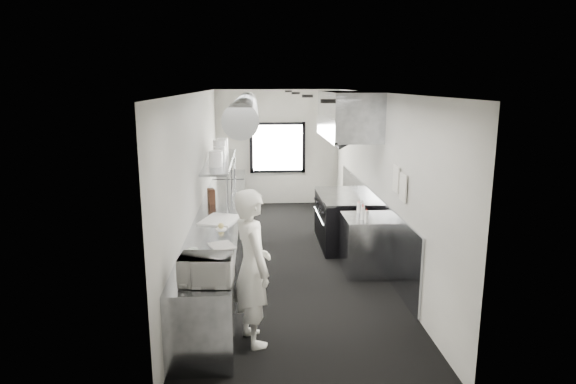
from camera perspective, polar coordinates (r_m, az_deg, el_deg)
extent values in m
cube|color=black|center=(8.61, 0.06, -7.60)|extent=(3.00, 8.00, 0.01)
cube|color=silver|center=(8.09, 0.07, 11.38)|extent=(3.00, 8.00, 0.01)
cube|color=#B2B1A8|center=(12.18, -1.21, 5.13)|extent=(3.00, 0.02, 2.80)
cube|color=#B2B1A8|center=(4.39, 3.63, -8.28)|extent=(3.00, 0.02, 2.80)
cube|color=#B2B1A8|center=(8.27, -10.36, 1.44)|extent=(0.02, 8.00, 2.80)
cube|color=#B2B1A8|center=(8.47, 10.25, 1.69)|extent=(0.02, 8.00, 2.80)
cube|color=gray|center=(8.94, 9.45, -3.31)|extent=(0.03, 5.50, 1.10)
cylinder|color=#9CA1A5|center=(8.48, -4.91, 9.69)|extent=(0.40, 6.40, 0.40)
cube|color=white|center=(12.14, -1.20, 5.11)|extent=(1.20, 0.03, 1.10)
cube|color=black|center=(12.10, -1.22, 7.82)|extent=(1.36, 0.03, 0.08)
cube|color=black|center=(12.25, -1.20, 2.45)|extent=(1.36, 0.03, 0.08)
cube|color=black|center=(12.15, -4.24, 5.08)|extent=(0.08, 0.03, 1.25)
cube|color=black|center=(12.21, 1.81, 5.14)|extent=(0.08, 0.03, 1.25)
cube|color=gray|center=(8.94, 6.89, 8.83)|extent=(0.80, 2.20, 0.80)
cube|color=gray|center=(8.91, 4.41, 6.35)|extent=(0.05, 2.20, 0.05)
cube|color=black|center=(8.95, 6.33, 6.66)|extent=(0.50, 2.10, 0.28)
cube|color=gray|center=(7.99, -7.99, -5.91)|extent=(0.70, 6.00, 0.90)
cube|color=gray|center=(9.20, -7.85, 3.57)|extent=(0.45, 3.00, 0.04)
cylinder|color=gray|center=(7.88, -7.02, -0.34)|extent=(0.04, 0.04, 0.66)
cylinder|color=gray|center=(9.24, -6.56, 1.57)|extent=(0.04, 0.04, 0.66)
cylinder|color=gray|center=(10.62, -6.21, 3.00)|extent=(0.04, 0.04, 0.66)
cube|color=black|center=(9.26, 6.28, -3.30)|extent=(0.85, 1.60, 0.90)
cube|color=gray|center=(9.14, 6.35, -0.47)|extent=(0.85, 1.60, 0.04)
cube|color=gray|center=(9.20, 3.76, -3.36)|extent=(0.03, 1.55, 0.80)
cylinder|color=gray|center=(9.17, 3.58, -2.76)|extent=(0.03, 1.30, 0.03)
cube|color=gray|center=(7.97, 8.74, -6.00)|extent=(0.65, 0.80, 0.90)
cube|color=gray|center=(11.56, -6.71, -0.13)|extent=(0.70, 1.20, 0.90)
cube|color=silver|center=(7.29, 12.33, 1.47)|extent=(0.02, 0.28, 0.38)
cube|color=silver|center=(6.97, 13.10, 0.52)|extent=(0.02, 0.28, 0.38)
imported|color=silver|center=(5.69, -4.14, -8.63)|extent=(0.64, 0.77, 1.82)
imported|color=white|center=(5.28, -9.38, -8.79)|extent=(0.53, 0.42, 0.31)
cylinder|color=#B3C1B2|center=(5.83, -11.39, -7.87)|extent=(0.17, 0.17, 0.11)
cylinder|color=#B3C1B2|center=(6.14, -10.82, -6.84)|extent=(0.13, 0.13, 0.09)
cube|color=silver|center=(6.47, -7.63, -6.12)|extent=(0.40, 0.44, 0.01)
cylinder|color=white|center=(7.17, -7.71, -4.24)|extent=(0.19, 0.19, 0.01)
sphere|color=tan|center=(7.15, -7.72, -3.86)|extent=(0.08, 0.08, 0.08)
cube|color=silver|center=(7.64, -7.79, -3.16)|extent=(0.68, 0.79, 0.02)
cube|color=#51301C|center=(8.72, -8.82, -0.47)|extent=(0.16, 0.25, 0.25)
cylinder|color=white|center=(8.43, -8.33, 3.81)|extent=(0.23, 0.23, 0.27)
cylinder|color=white|center=(8.92, -7.90, 4.32)|extent=(0.26, 0.26, 0.28)
cylinder|color=white|center=(9.37, -7.86, 4.91)|extent=(0.30, 0.30, 0.34)
cylinder|color=white|center=(9.72, -7.56, 5.18)|extent=(0.27, 0.27, 0.34)
cylinder|color=silver|center=(7.54, 9.02, -2.80)|extent=(0.08, 0.08, 0.18)
cylinder|color=silver|center=(7.67, 8.59, -2.45)|extent=(0.07, 0.07, 0.19)
cylinder|color=silver|center=(7.78, 8.57, -2.31)|extent=(0.07, 0.07, 0.17)
cylinder|color=silver|center=(7.91, 8.60, -2.12)|extent=(0.06, 0.06, 0.16)
cylinder|color=silver|center=(8.05, 8.13, -1.82)|extent=(0.07, 0.07, 0.17)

